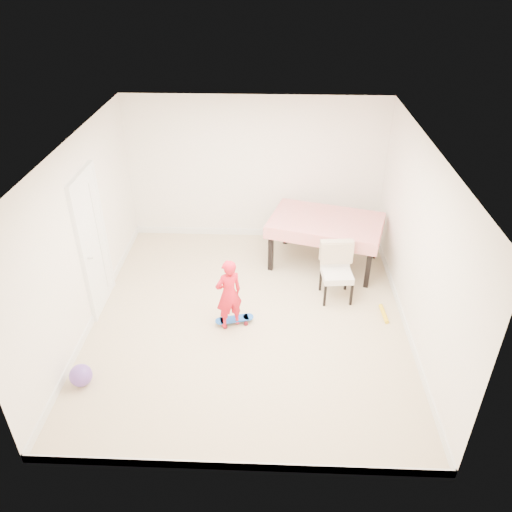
{
  "coord_description": "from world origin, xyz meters",
  "views": [
    {
      "loc": [
        0.34,
        -5.71,
        4.63
      ],
      "look_at": [
        0.1,
        0.2,
        0.95
      ],
      "focal_mm": 35.0,
      "sensor_mm": 36.0,
      "label": 1
    }
  ],
  "objects_px": {
    "dining_chair": "(337,273)",
    "balloon": "(81,375)",
    "dining_table": "(324,242)",
    "skateboard": "(234,321)",
    "child": "(229,296)"
  },
  "relations": [
    {
      "from": "dining_chair",
      "to": "skateboard",
      "type": "height_order",
      "value": "dining_chair"
    },
    {
      "from": "dining_table",
      "to": "skateboard",
      "type": "distance_m",
      "value": 2.2
    },
    {
      "from": "dining_chair",
      "to": "balloon",
      "type": "bearing_deg",
      "value": -155.02
    },
    {
      "from": "child",
      "to": "dining_chair",
      "type": "bearing_deg",
      "value": 175.5
    },
    {
      "from": "dining_chair",
      "to": "balloon",
      "type": "height_order",
      "value": "dining_chair"
    },
    {
      "from": "child",
      "to": "balloon",
      "type": "bearing_deg",
      "value": 4.06
    },
    {
      "from": "dining_table",
      "to": "balloon",
      "type": "relative_size",
      "value": 6.39
    },
    {
      "from": "child",
      "to": "skateboard",
      "type": "bearing_deg",
      "value": -163.03
    },
    {
      "from": "dining_table",
      "to": "dining_chair",
      "type": "distance_m",
      "value": 0.98
    },
    {
      "from": "skateboard",
      "to": "dining_chair",
      "type": "bearing_deg",
      "value": 8.86
    },
    {
      "from": "skateboard",
      "to": "child",
      "type": "height_order",
      "value": "child"
    },
    {
      "from": "dining_table",
      "to": "child",
      "type": "xyz_separation_m",
      "value": [
        -1.45,
        -1.73,
        0.11
      ]
    },
    {
      "from": "dining_chair",
      "to": "child",
      "type": "relative_size",
      "value": 0.85
    },
    {
      "from": "dining_table",
      "to": "balloon",
      "type": "height_order",
      "value": "dining_table"
    },
    {
      "from": "dining_chair",
      "to": "skateboard",
      "type": "distance_m",
      "value": 1.7
    }
  ]
}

